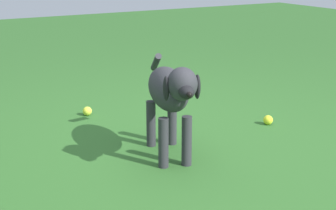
% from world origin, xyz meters
% --- Properties ---
extents(ground, '(14.00, 14.00, 0.00)m').
position_xyz_m(ground, '(0.00, 0.00, 0.00)').
color(ground, '#2D6026').
extents(dog, '(0.37, 0.84, 0.59)m').
position_xyz_m(dog, '(0.09, 0.04, 0.39)').
color(dog, '#2D2D33').
rests_on(dog, ground).
extents(tennis_ball_0, '(0.07, 0.07, 0.07)m').
position_xyz_m(tennis_ball_0, '(-0.80, -0.15, 0.03)').
color(tennis_ball_0, yellow).
rests_on(tennis_ball_0, ground).
extents(tennis_ball_1, '(0.07, 0.07, 0.07)m').
position_xyz_m(tennis_ball_1, '(0.20, -0.97, 0.03)').
color(tennis_ball_1, '#D8E43C').
rests_on(tennis_ball_1, ground).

